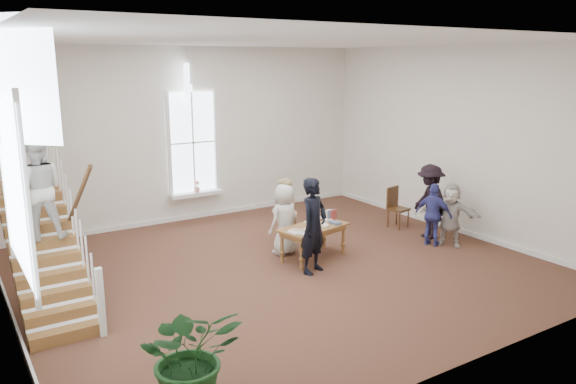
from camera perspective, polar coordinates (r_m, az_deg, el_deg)
ground at (r=11.54m, az=-0.49°, el=-7.76°), size 10.00×10.00×0.00m
room_shell at (r=15.16m, az=-9.32°, el=-1.23°), size 10.49×10.00×10.00m
staircase at (r=10.30m, az=-23.86°, el=-2.05°), size 1.10×4.10×2.92m
library_table at (r=11.92m, az=2.61°, el=-3.88°), size 1.65×1.08×0.77m
police_officer at (r=11.07m, az=2.64°, el=-3.45°), size 0.82×0.69×1.92m
elderly_woman at (r=12.18m, az=-0.36°, el=-2.80°), size 0.84×0.64×1.55m
person_yellow at (r=12.74m, az=-0.42°, el=-2.05°), size 0.95×0.89×1.56m
woman_cluster_a at (r=13.15m, az=14.56°, el=-2.26°), size 0.67×0.92×1.45m
woman_cluster_b at (r=13.64m, az=14.20°, el=-0.96°), size 0.96×1.29×1.78m
woman_cluster_c at (r=13.26m, az=16.19°, el=-2.22°), size 1.12×1.35×1.45m
floor_plant at (r=7.12m, az=-9.78°, el=-16.00°), size 1.41×1.29×1.35m
side_chair at (r=14.47m, az=10.90°, el=-1.28°), size 0.52×0.52×1.03m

